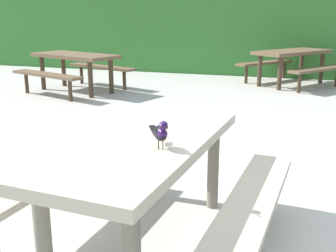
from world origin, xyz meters
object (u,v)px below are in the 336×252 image
(picnic_table_foreground, at_px, (144,167))
(picnic_table_far_centre, at_px, (292,59))
(bird_grackle, at_px, (161,132))
(picnic_table_mid_right, at_px, (75,63))

(picnic_table_foreground, xyz_separation_m, picnic_table_far_centre, (0.72, 6.95, 0.00))
(picnic_table_foreground, relative_size, bird_grackle, 7.65)
(bird_grackle, height_order, picnic_table_far_centre, bird_grackle)
(picnic_table_far_centre, bearing_deg, picnic_table_foreground, -95.89)
(bird_grackle, xyz_separation_m, picnic_table_far_centre, (0.55, 7.10, -0.29))
(bird_grackle, bearing_deg, picnic_table_far_centre, 85.56)
(picnic_table_mid_right, relative_size, picnic_table_far_centre, 0.91)
(picnic_table_foreground, height_order, picnic_table_mid_right, same)
(picnic_table_foreground, bearing_deg, picnic_table_far_centre, 84.11)
(bird_grackle, distance_m, picnic_table_mid_right, 6.09)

